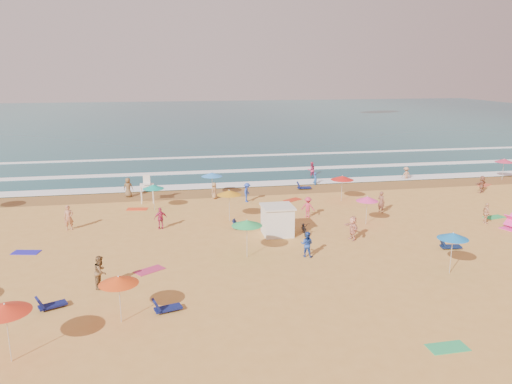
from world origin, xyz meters
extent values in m
plane|color=gold|center=(0.00, 0.00, 0.00)|extent=(220.00, 220.00, 0.00)
cube|color=#0C4756|center=(0.00, 84.00, 0.00)|extent=(220.00, 140.00, 0.18)
plane|color=olive|center=(0.00, 12.50, 0.01)|extent=(220.00, 220.00, 0.00)
cube|color=white|center=(0.00, 15.00, 0.10)|extent=(200.00, 2.20, 0.05)
cube|color=white|center=(0.00, 22.00, 0.10)|extent=(200.00, 1.60, 0.05)
cube|color=white|center=(0.00, 32.00, 0.10)|extent=(200.00, 1.20, 0.05)
cube|color=silver|center=(-2.59, -0.72, 1.00)|extent=(2.00, 2.00, 2.00)
cube|color=silver|center=(-2.59, -0.72, 2.06)|extent=(2.20, 2.20, 0.12)
imported|color=black|center=(-0.69, -1.02, 0.47)|extent=(0.87, 1.86, 0.94)
cone|color=#139C88|center=(-11.24, 7.40, 2.00)|extent=(1.75, 1.75, 0.35)
cone|color=#CF2E51|center=(24.98, 12.50, 2.09)|extent=(1.88, 1.88, 0.35)
cone|color=green|center=(-5.43, -4.66, 2.24)|extent=(1.91, 1.91, 0.35)
cone|color=red|center=(-16.66, -14.21, 2.33)|extent=(1.99, 1.99, 0.35)
cone|color=#DC4312|center=(-12.55, -11.71, 2.09)|extent=(1.81, 1.81, 0.35)
cone|color=#FF3894|center=(4.57, 0.41, 2.00)|extent=(1.67, 1.67, 0.35)
cone|color=red|center=(5.16, 7.38, 2.10)|extent=(2.02, 2.02, 0.35)
cone|color=orange|center=(-5.49, 3.13, 2.28)|extent=(1.88, 1.88, 0.35)
cone|color=#166FBB|center=(5.62, -9.29, 2.27)|extent=(1.74, 1.74, 0.35)
cone|color=#3287E3|center=(-6.02, 11.02, 2.09)|extent=(1.93, 1.93, 0.35)
cube|color=#0F134C|center=(-15.96, -9.68, 0.17)|extent=(1.41, 1.06, 0.34)
cube|color=#101851|center=(-10.40, -11.06, 0.17)|extent=(1.40, 0.88, 0.34)
cube|color=#0E1B48|center=(-4.82, 0.88, 0.17)|extent=(1.41, 0.95, 0.34)
cube|color=#0D1D45|center=(7.90, -5.67, 0.17)|extent=(1.37, 0.75, 0.34)
cube|color=#101951|center=(3.12, 12.24, 0.17)|extent=(1.34, 0.66, 0.34)
cube|color=#251EBC|center=(-19.23, -1.26, 0.01)|extent=(1.84, 1.20, 0.03)
cube|color=#2BAC64|center=(1.13, -16.54, 0.01)|extent=(1.72, 0.90, 0.03)
cube|color=#F13E1A|center=(-12.67, 7.88, 0.01)|extent=(1.82, 1.14, 0.03)
cube|color=#B92B5B|center=(-11.38, -5.73, 0.01)|extent=(1.89, 1.66, 0.03)
cube|color=red|center=(0.94, 8.43, 0.01)|extent=(1.90, 1.63, 0.03)
cube|color=green|center=(15.31, 0.24, 0.01)|extent=(1.85, 1.22, 0.03)
cube|color=#C54D2E|center=(21.58, 10.57, 0.01)|extent=(1.89, 1.67, 0.03)
imported|color=blue|center=(-3.18, 8.59, 0.85)|extent=(1.01, 1.26, 1.70)
imported|color=#2346A5|center=(-1.74, -5.24, 0.81)|extent=(0.99, 0.93, 1.63)
imported|color=brown|center=(-13.87, -7.61, 0.90)|extent=(0.85, 1.00, 1.80)
imported|color=#B17052|center=(-17.28, 3.12, 0.92)|extent=(0.71, 0.51, 1.85)
imported|color=tan|center=(13.57, -1.11, 0.82)|extent=(0.53, 1.00, 1.63)
imported|color=brown|center=(7.03, 3.21, 0.88)|extent=(0.68, 0.77, 1.76)
imported|color=#D13461|center=(5.65, 18.23, 0.64)|extent=(0.94, 0.77, 1.79)
imported|color=#D0344F|center=(0.76, 3.04, 0.82)|extent=(1.22, 1.05, 1.64)
imported|color=#C4315F|center=(-10.71, 2.12, 0.81)|extent=(1.02, 0.60, 1.63)
imported|color=#A77A4D|center=(-5.92, 10.21, 0.75)|extent=(0.81, 0.88, 1.50)
imported|color=tan|center=(14.88, 14.35, 0.58)|extent=(1.18, 0.83, 1.66)
imported|color=#E39377|center=(2.23, -2.75, 0.84)|extent=(0.77, 1.63, 1.69)
imported|color=#2457AC|center=(4.77, 13.99, 0.51)|extent=(0.41, 0.58, 1.52)
imported|color=#9A5D47|center=(19.30, 7.82, 0.82)|extent=(1.58, 1.05, 1.63)
imported|color=brown|center=(-13.62, 12.30, 0.90)|extent=(0.97, 0.72, 1.79)
camera|label=1|loc=(-10.29, -33.55, 11.40)|focal=35.00mm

